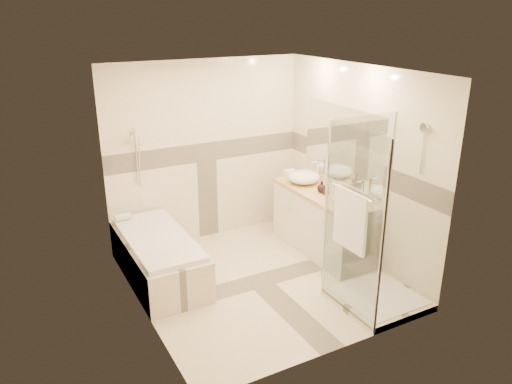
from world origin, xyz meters
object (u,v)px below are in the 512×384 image
bathtub (158,255)px  vessel_sink_far (348,200)px  shower_enclosure (368,262)px  amenity_bottle_a (326,189)px  amenity_bottle_b (322,187)px  vessel_sink_near (304,177)px  vanity (322,222)px

bathtub → vessel_sink_far: (2.13, -0.87, 0.62)m
bathtub → shower_enclosure: bearing=-41.1°
amenity_bottle_a → amenity_bottle_b: size_ratio=0.94×
shower_enclosure → amenity_bottle_b: bearing=78.0°
vessel_sink_near → amenity_bottle_a: vessel_sink_near is taller
bathtub → vanity: 2.18m
vessel_sink_near → amenity_bottle_b: bearing=-90.0°
vanity → vessel_sink_far: (-0.02, -0.52, 0.50)m
shower_enclosure → vessel_sink_far: bearing=69.9°
vessel_sink_far → amenity_bottle_b: bearing=90.0°
bathtub → shower_enclosure: shower_enclosure is taller
vessel_sink_near → amenity_bottle_a: size_ratio=3.04×
vessel_sink_near → amenity_bottle_b: vessel_sink_near is taller
vanity → amenity_bottle_b: size_ratio=10.53×
vessel_sink_near → vessel_sink_far: 0.96m
shower_enclosure → amenity_bottle_b: shower_enclosure is taller
shower_enclosure → vessel_sink_near: bearing=80.9°
vanity → amenity_bottle_a: 0.50m
shower_enclosure → vanity: bearing=77.0°
vanity → amenity_bottle_a: bearing=-104.4°
shower_enclosure → vessel_sink_far: (0.27, 0.75, 0.42)m
vessel_sink_near → amenity_bottle_a: (0.00, -0.51, -0.02)m
vessel_sink_near → vessel_sink_far: (0.00, -0.96, -0.01)m
vanity → shower_enclosure: shower_enclosure is taller
amenity_bottle_a → vessel_sink_near: bearing=90.0°
vessel_sink_far → amenity_bottle_b: amenity_bottle_b is taller
bathtub → vanity: vanity is taller
vessel_sink_far → amenity_bottle_a: size_ratio=2.55×
vessel_sink_near → shower_enclosure: bearing=-99.1°
shower_enclosure → amenity_bottle_b: (0.27, 1.28, 0.42)m
amenity_bottle_b → vessel_sink_near: bearing=90.0°
bathtub → amenity_bottle_a: (2.13, -0.43, 0.62)m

